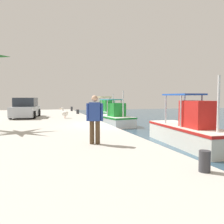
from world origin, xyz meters
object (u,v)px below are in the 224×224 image
Objects in this scene: fishing_boat_second at (114,118)px; parked_car at (26,108)px; mooring_bollard_second at (78,112)px; mooring_bollard_third at (205,161)px; mooring_bollard_nearest at (72,109)px; pelican at (65,113)px; fisherman_standing at (95,118)px; fishing_boat_nearest at (104,112)px; fishing_boat_third at (189,131)px.

parked_car is (-0.99, -7.02, 0.87)m from fishing_boat_second.
mooring_bollard_second is (-2.83, 4.56, -0.51)m from parked_car.
mooring_bollard_second is at bearing 180.00° from mooring_bollard_third.
mooring_bollard_second is (-3.82, -2.46, 0.36)m from fishing_boat_second.
fishing_boat_second reaches higher than mooring_bollard_nearest.
fisherman_standing is at bearing 0.16° from pelican.
fishing_boat_nearest is 15.52× the size of mooring_bollard_second.
pelican is at bearing -10.25° from mooring_bollard_nearest.
fishing_boat_second is 7.15m from parked_car.
fishing_boat_third is 3.54× the size of fisherman_standing.
pelican is 1.92× the size of mooring_bollard_third.
fisherman_standing is at bearing -15.91° from fishing_boat_nearest.
fishing_boat_second is at bearing 81.96° from parked_car.
fisherman_standing is 19.65m from mooring_bollard_nearest.
mooring_bollard_third is at bearing -32.05° from fishing_boat_third.
parked_car is at bearing -163.83° from mooring_bollard_third.
fishing_boat_third is at bearing 11.63° from mooring_bollard_nearest.
pelican is 1.75× the size of mooring_bollard_nearest.
pelican is 0.21× the size of parked_car.
fishing_boat_nearest is at bearing -179.68° from fishing_boat_third.
fishing_boat_third is at bearing 0.32° from fishing_boat_nearest.
mooring_bollard_nearest is (-9.14, 1.65, -0.14)m from pelican.
pelican is at bearing 61.02° from parked_car.
fishing_boat_second is at bearing 32.80° from mooring_bollard_second.
fishing_boat_nearest is 18.78m from fisherman_standing.
pelican is at bearing -173.31° from mooring_bollard_third.
mooring_bollard_nearest is 23.26m from mooring_bollard_third.
mooring_bollard_nearest reaches higher than mooring_bollard_third.
fishing_boat_third is 17.87m from mooring_bollard_nearest.
fishing_boat_second is 10.32× the size of mooring_bollard_third.
fishing_boat_nearest is 15.96m from fishing_boat_third.
fishing_boat_nearest is 9.20m from pelican.
parked_car is 16.38m from mooring_bollard_third.
fishing_boat_nearest is 3.85m from mooring_bollard_nearest.
mooring_bollard_nearest is 1.09× the size of mooring_bollard_third.
mooring_bollard_nearest is 1.22× the size of mooring_bollard_second.
parked_car is 8.41× the size of mooring_bollard_nearest.
mooring_bollard_nearest is at bearing -163.88° from fishing_boat_second.
fishing_boat_third is 6.79m from mooring_bollard_third.
fisherman_standing is (11.05, -4.09, 1.07)m from fishing_boat_second.
fishing_boat_second reaches higher than fishing_boat_nearest.
pelican reaches higher than mooring_bollard_second.
parked_car is (-1.61, -2.91, 0.32)m from pelican.
pelican reaches higher than mooring_bollard_nearest.
fishing_boat_nearest is 1.09× the size of fishing_boat_third.
fisherman_standing is 4.08m from mooring_bollard_third.
fishing_boat_second reaches higher than pelican.
fishing_boat_second is 11.48× the size of mooring_bollard_second.
fishing_boat_nearest is 7.27× the size of pelican.
fishing_boat_third reaches higher than mooring_bollard_second.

